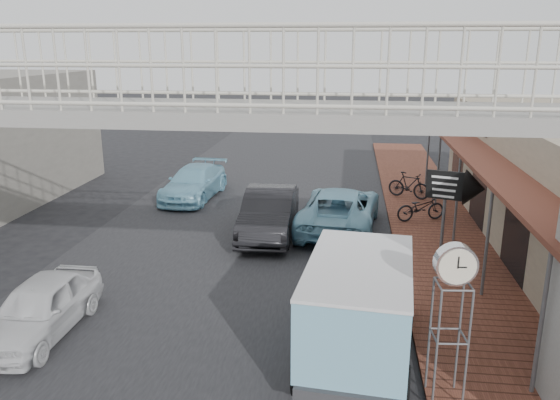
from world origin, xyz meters
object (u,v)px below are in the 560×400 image
(white_hatchback, at_px, (40,308))
(motorcycle_far, at_px, (409,185))
(angkot_curb, at_px, (340,209))
(street_clock, at_px, (455,272))
(angkot_far, at_px, (194,183))
(angkot_van, at_px, (359,296))
(dark_sedan, at_px, (269,213))
(arrow_sign, at_px, (471,189))
(motorcycle_near, at_px, (421,207))

(white_hatchback, distance_m, motorcycle_far, 15.03)
(angkot_curb, xyz_separation_m, street_clock, (2.06, -9.25, 1.75))
(angkot_curb, xyz_separation_m, angkot_far, (-6.06, 3.29, -0.08))
(angkot_van, bearing_deg, angkot_curb, 99.36)
(dark_sedan, height_order, arrow_sign, arrow_sign)
(motorcycle_far, relative_size, arrow_sign, 0.64)
(angkot_curb, distance_m, angkot_far, 6.90)
(motorcycle_far, distance_m, arrow_sign, 7.30)
(dark_sedan, height_order, angkot_far, dark_sedan)
(dark_sedan, distance_m, motorcycle_far, 7.03)
(street_clock, bearing_deg, motorcycle_near, 80.06)
(angkot_van, height_order, street_clock, street_clock)
(angkot_far, bearing_deg, dark_sedan, -43.27)
(motorcycle_near, height_order, arrow_sign, arrow_sign)
(dark_sedan, distance_m, angkot_curb, 2.45)
(white_hatchback, xyz_separation_m, angkot_far, (0.24, 11.23, 0.03))
(dark_sedan, distance_m, angkot_far, 5.57)
(angkot_van, distance_m, arrow_sign, 5.98)
(dark_sedan, relative_size, street_clock, 1.61)
(white_hatchback, height_order, angkot_far, angkot_far)
(motorcycle_near, xyz_separation_m, street_clock, (-0.78, -10.32, 1.91))
(angkot_far, relative_size, motorcycle_near, 2.48)
(angkot_curb, height_order, street_clock, street_clock)
(white_hatchback, relative_size, angkot_far, 0.81)
(white_hatchback, height_order, dark_sedan, dark_sedan)
(angkot_van, xyz_separation_m, street_clock, (1.51, -1.24, 1.12))
(white_hatchback, bearing_deg, angkot_curb, 51.92)
(arrow_sign, bearing_deg, motorcycle_near, 118.69)
(angkot_curb, height_order, motorcycle_far, angkot_curb)
(street_clock, bearing_deg, white_hatchback, 165.44)
(angkot_curb, relative_size, angkot_far, 1.18)
(white_hatchback, bearing_deg, angkot_van, -0.30)
(motorcycle_near, bearing_deg, dark_sedan, 88.61)
(angkot_van, height_order, motorcycle_near, angkot_van)
(dark_sedan, bearing_deg, street_clock, -63.79)
(angkot_curb, bearing_deg, angkot_far, -22.83)
(street_clock, bearing_deg, dark_sedan, 111.77)
(motorcycle_far, bearing_deg, street_clock, -156.08)
(angkot_far, bearing_deg, arrow_sign, -28.51)
(street_clock, bearing_deg, angkot_far, 117.29)
(dark_sedan, bearing_deg, motorcycle_near, 19.01)
(dark_sedan, bearing_deg, angkot_curb, 18.46)
(angkot_far, height_order, arrow_sign, arrow_sign)
(angkot_curb, distance_m, angkot_van, 8.05)
(arrow_sign, bearing_deg, white_hatchback, -135.37)
(white_hatchback, xyz_separation_m, motorcycle_far, (9.01, 12.03, 0.01))
(motorcycle_far, bearing_deg, arrow_sign, -146.09)
(angkot_curb, relative_size, street_clock, 1.84)
(angkot_curb, relative_size, motorcycle_near, 2.92)
(motorcycle_far, relative_size, street_clock, 0.61)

